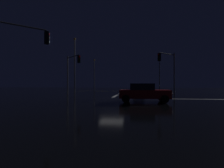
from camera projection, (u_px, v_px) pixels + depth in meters
name	position (u px, v px, depth m)	size (l,w,h in m)	color
ground	(111.00, 99.00, 18.76)	(120.00, 120.00, 0.10)	black
stop_line_north	(118.00, 94.00, 26.50)	(0.35, 13.33, 0.01)	white
centre_line_ns	(124.00, 91.00, 37.99)	(22.00, 0.15, 0.01)	yellow
crosswalk_bar_east	(189.00, 99.00, 17.71)	(13.33, 0.40, 0.01)	white
sedan_blue	(138.00, 89.00, 28.50)	(2.02, 4.33, 1.57)	navy
sedan_green	(141.00, 88.00, 34.29)	(2.02, 4.33, 1.57)	#14512D
sedan_black	(138.00, 87.00, 40.83)	(2.02, 4.33, 1.57)	black
sedan_gray	(137.00, 87.00, 47.35)	(2.02, 4.33, 1.57)	slate
sedan_silver	(137.00, 87.00, 53.92)	(2.02, 4.33, 1.57)	#B7B7BC
sedan_white	(139.00, 86.00, 60.30)	(2.02, 4.33, 1.57)	silver
sedan_red_crossing	(144.00, 92.00, 15.02)	(4.33, 2.02, 1.57)	maroon
traffic_signal_ne	(168.00, 65.00, 24.90)	(2.78, 2.78, 6.10)	#4C4C51
traffic_signal_nw	(72.00, 67.00, 26.62)	(3.10, 3.10, 5.99)	#4C4C51
traffic_signal_sw	(9.00, 45.00, 12.97)	(3.70, 3.70, 6.31)	#4C4C51
streetlamp_right_far	(159.00, 69.00, 46.73)	(0.44, 0.44, 9.77)	#424247
streetlamp_left_near	(75.00, 61.00, 33.24)	(0.44, 0.44, 10.30)	#424247
streetlamp_left_far	(94.00, 72.00, 49.10)	(0.44, 0.44, 8.51)	#424247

